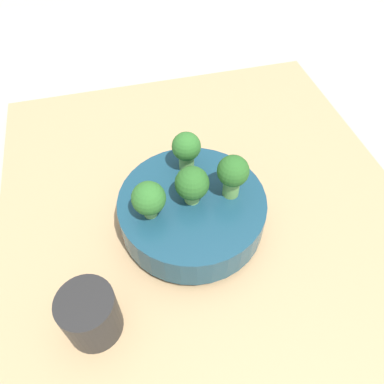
# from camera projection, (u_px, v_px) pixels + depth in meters

# --- Properties ---
(ground_plane) EXTENTS (6.00, 6.00, 0.00)m
(ground_plane) POSITION_uv_depth(u_px,v_px,m) (209.00, 230.00, 0.73)
(ground_plane) COLOR #ADA89E
(table) EXTENTS (0.90, 0.76, 0.04)m
(table) POSITION_uv_depth(u_px,v_px,m) (210.00, 224.00, 0.71)
(table) COLOR tan
(table) RESTS_ON ground_plane
(bowl) EXTENTS (0.25, 0.25, 0.07)m
(bowl) POSITION_uv_depth(u_px,v_px,m) (192.00, 211.00, 0.65)
(bowl) COLOR navy
(bowl) RESTS_ON table
(broccoli_floret_front) EXTENTS (0.05, 0.05, 0.07)m
(broccoli_floret_front) POSITION_uv_depth(u_px,v_px,m) (149.00, 199.00, 0.58)
(broccoli_floret_front) COLOR #7AB256
(broccoli_floret_front) RESTS_ON bowl
(broccoli_floret_back) EXTENTS (0.05, 0.05, 0.08)m
(broccoli_floret_back) POSITION_uv_depth(u_px,v_px,m) (233.00, 174.00, 0.60)
(broccoli_floret_back) COLOR #6BA34C
(broccoli_floret_back) RESTS_ON bowl
(broccoli_floret_center) EXTENTS (0.06, 0.06, 0.07)m
(broccoli_floret_center) POSITION_uv_depth(u_px,v_px,m) (192.00, 184.00, 0.60)
(broccoli_floret_center) COLOR #7AB256
(broccoli_floret_center) RESTS_ON bowl
(broccoli_floret_left) EXTENTS (0.05, 0.05, 0.08)m
(broccoli_floret_left) POSITION_uv_depth(u_px,v_px,m) (186.00, 149.00, 0.64)
(broccoli_floret_left) COLOR #609347
(broccoli_floret_left) RESTS_ON bowl
(cup) EXTENTS (0.08, 0.08, 0.09)m
(cup) POSITION_uv_depth(u_px,v_px,m) (90.00, 315.00, 0.53)
(cup) COLOR black
(cup) RESTS_ON table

